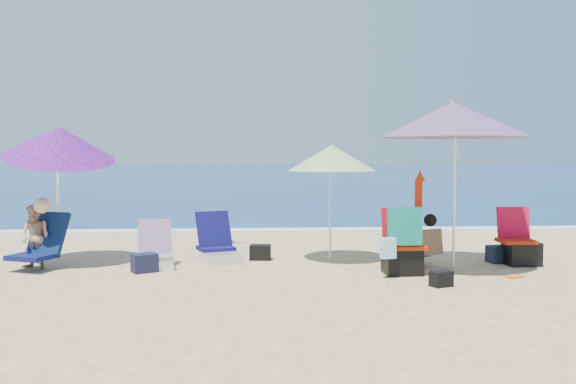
{
  "coord_description": "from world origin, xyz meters",
  "views": [
    {
      "loc": [
        -0.83,
        -7.84,
        1.67
      ],
      "look_at": [
        -0.3,
        1.0,
        1.1
      ],
      "focal_mm": 38.08,
      "sensor_mm": 36.0,
      "label": 1
    }
  ],
  "objects": [
    {
      "name": "person_left",
      "position": [
        -3.91,
        1.04,
        0.47
      ],
      "size": [
        0.83,
        0.83,
        1.04
      ],
      "color": "tan",
      "rests_on": "ground"
    },
    {
      "name": "bag_black_a",
      "position": [
        -0.7,
        1.62,
        0.12
      ],
      "size": [
        0.34,
        0.27,
        0.23
      ],
      "color": "black",
      "rests_on": "ground"
    },
    {
      "name": "umbrella_striped",
      "position": [
        0.4,
        1.42,
        1.59
      ],
      "size": [
        1.8,
        1.8,
        1.82
      ],
      "color": "silver",
      "rests_on": "ground"
    },
    {
      "name": "umbrella_blue",
      "position": [
        -3.66,
        1.37,
        1.82
      ],
      "size": [
        2.19,
        2.22,
        2.22
      ],
      "color": "white",
      "rests_on": "ground"
    },
    {
      "name": "orange_item",
      "position": [
        2.68,
        0.01,
        0.02
      ],
      "size": [
        0.27,
        0.2,
        0.03
      ],
      "color": "orange",
      "rests_on": "ground"
    },
    {
      "name": "camp_chair_left",
      "position": [
        3.17,
        0.97,
        0.26
      ],
      "size": [
        0.58,
        0.52,
        0.85
      ],
      "color": "#A81B0C",
      "rests_on": "ground"
    },
    {
      "name": "furled_umbrella",
      "position": [
        1.57,
        0.77,
        0.78
      ],
      "size": [
        0.17,
        0.17,
        1.43
      ],
      "color": "#B7250D",
      "rests_on": "ground"
    },
    {
      "name": "chair_navy",
      "position": [
        -1.35,
        1.47,
        0.2
      ],
      "size": [
        0.76,
        0.95,
        0.75
      ],
      "color": "#110D4B",
      "rests_on": "ground"
    },
    {
      "name": "sea",
      "position": [
        0.0,
        45.0,
        -0.05
      ],
      "size": [
        120.0,
        80.0,
        0.12
      ],
      "color": "navy",
      "rests_on": "ground"
    },
    {
      "name": "umbrella_turquoise",
      "position": [
        2.03,
        0.68,
        2.13
      ],
      "size": [
        2.38,
        2.38,
        2.43
      ],
      "color": "white",
      "rests_on": "ground"
    },
    {
      "name": "camp_chair_right",
      "position": [
        1.23,
        0.36,
        0.34
      ],
      "size": [
        0.69,
        0.67,
        0.94
      ],
      "color": "#A7260B",
      "rests_on": "ground"
    },
    {
      "name": "ground",
      "position": [
        0.0,
        0.0,
        0.0
      ],
      "size": [
        120.0,
        120.0,
        0.0
      ],
      "color": "#D8BC84",
      "rests_on": "ground"
    },
    {
      "name": "chair_rainbow",
      "position": [
        -2.23,
        1.02,
        0.18
      ],
      "size": [
        0.59,
        0.69,
        0.69
      ],
      "color": "#CD6548",
      "rests_on": "ground"
    },
    {
      "name": "bag_navy_a",
      "position": [
        -2.33,
        0.72,
        0.13
      ],
      "size": [
        0.41,
        0.37,
        0.26
      ],
      "color": "#171933",
      "rests_on": "ground"
    },
    {
      "name": "person_center",
      "position": [
        1.58,
        1.01,
        0.38
      ],
      "size": [
        0.71,
        0.65,
        0.78
      ],
      "color": "tan",
      "rests_on": "ground"
    },
    {
      "name": "foam",
      "position": [
        0.0,
        5.1,
        0.02
      ],
      "size": [
        120.0,
        0.5,
        0.04
      ],
      "color": "white",
      "rests_on": "ground"
    },
    {
      "name": "bag_navy_b",
      "position": [
        2.94,
        1.16,
        0.13
      ],
      "size": [
        0.39,
        0.32,
        0.26
      ],
      "color": "#161F31",
      "rests_on": "ground"
    },
    {
      "name": "bag_black_b",
      "position": [
        1.53,
        -0.44,
        0.1
      ],
      "size": [
        0.3,
        0.26,
        0.2
      ],
      "color": "black",
      "rests_on": "ground"
    }
  ]
}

